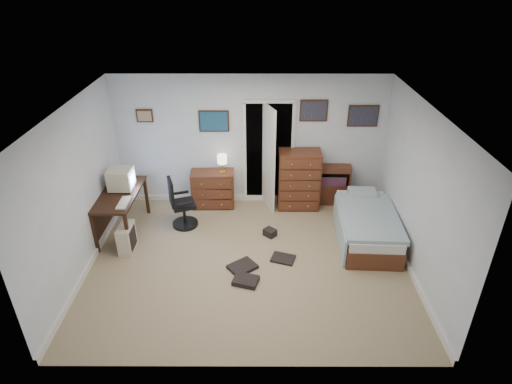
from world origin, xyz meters
TOP-DOWN VIEW (x-y plane):
  - floor at (0.00, 0.00)m, footprint 5.00×4.00m
  - computer_desk at (-2.29, 0.86)m, footprint 0.63×1.34m
  - crt_monitor at (-2.18, 1.01)m, footprint 0.40×0.37m
  - keyboard at (-2.02, 0.51)m, footprint 0.16×0.41m
  - pc_tower at (-2.00, 0.31)m, footprint 0.22×0.43m
  - office_chair at (-1.22, 1.05)m, footprint 0.59×0.59m
  - media_stack at (-2.32, 2.19)m, footprint 0.16×0.16m
  - low_dresser at (-0.71, 1.77)m, footprint 0.83×0.44m
  - table_lamp at (-0.51, 1.77)m, footprint 0.19×0.19m
  - doorway at (0.35, 2.27)m, footprint 0.96×1.12m
  - tall_dresser at (0.93, 1.75)m, footprint 0.78×0.46m
  - headboard_bookcase at (1.47, 1.86)m, footprint 0.90×0.26m
  - bed at (1.99, 0.65)m, footprint 1.03×1.81m
  - wall_posters at (0.57, 1.98)m, footprint 4.38×0.04m
  - floor_clutter at (0.12, -0.07)m, footprint 1.12×1.54m

SIDE VIEW (x-z plane):
  - floor at x=0.00m, z-range -0.02..0.00m
  - floor_clutter at x=0.12m, z-range -0.03..0.10m
  - pc_tower at x=-2.00m, z-range 0.00..0.46m
  - bed at x=1.99m, z-range -0.02..0.56m
  - low_dresser at x=-0.71m, z-range 0.00..0.72m
  - office_chair at x=-1.22m, z-range -0.11..0.84m
  - media_stack at x=-2.32m, z-range 0.00..0.76m
  - headboard_bookcase at x=1.47m, z-range 0.02..0.83m
  - tall_dresser at x=0.93m, z-range 0.00..1.15m
  - computer_desk at x=-2.29m, z-range 0.21..0.98m
  - keyboard at x=-2.02m, z-range 0.77..0.79m
  - crt_monitor at x=-2.18m, z-range 0.78..1.14m
  - table_lamp at x=-0.51m, z-range 0.80..1.15m
  - doorway at x=0.35m, z-range -0.02..2.03m
  - wall_posters at x=0.57m, z-range 1.45..2.05m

